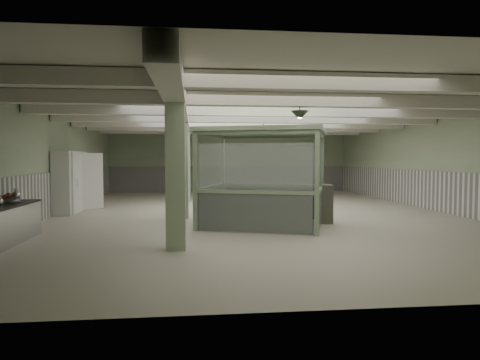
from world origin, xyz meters
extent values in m
plane|color=beige|center=(0.00, 0.00, 0.00)|extent=(20.00, 20.00, 0.00)
cube|color=beige|center=(0.00, 0.00, 3.60)|extent=(14.00, 20.00, 0.02)
cube|color=#A2B38F|center=(0.00, 10.00, 1.80)|extent=(14.00, 0.02, 3.60)
cube|color=#A2B38F|center=(0.00, -10.00, 1.80)|extent=(14.00, 0.02, 3.60)
cube|color=#A2B38F|center=(-7.00, 0.00, 1.80)|extent=(0.02, 20.00, 3.60)
cube|color=#A2B38F|center=(7.00, 0.00, 1.80)|extent=(0.02, 20.00, 3.60)
cube|color=white|center=(-6.97, 0.00, 0.75)|extent=(0.05, 19.90, 1.50)
cube|color=white|center=(6.97, 0.00, 0.75)|extent=(0.05, 19.90, 1.50)
cube|color=white|center=(0.00, 9.97, 0.75)|extent=(13.90, 0.05, 1.50)
cube|color=silver|center=(-2.50, 0.00, 3.38)|extent=(0.45, 19.90, 0.40)
cube|color=silver|center=(0.00, -7.50, 3.42)|extent=(13.90, 0.35, 0.32)
cube|color=silver|center=(0.00, -5.00, 3.42)|extent=(13.90, 0.35, 0.32)
cube|color=silver|center=(0.00, -2.50, 3.42)|extent=(13.90, 0.35, 0.32)
cube|color=silver|center=(0.00, 0.00, 3.42)|extent=(13.90, 0.35, 0.32)
cube|color=silver|center=(0.00, 2.50, 3.42)|extent=(13.90, 0.35, 0.32)
cube|color=silver|center=(0.00, 5.00, 3.42)|extent=(13.90, 0.35, 0.32)
cube|color=silver|center=(0.00, 7.50, 3.42)|extent=(13.90, 0.35, 0.32)
cube|color=#ABC49E|center=(-2.50, -6.00, 1.80)|extent=(0.42, 0.42, 3.60)
cube|color=#ABC49E|center=(-2.50, -1.00, 1.80)|extent=(0.42, 0.42, 3.60)
cube|color=#ABC49E|center=(-2.50, 4.00, 1.80)|extent=(0.42, 0.42, 3.60)
cube|color=#ABC49E|center=(-2.50, 8.00, 1.80)|extent=(0.42, 0.42, 3.60)
cone|color=#2C392B|center=(0.50, -5.00, 3.05)|extent=(0.44, 0.44, 0.22)
cone|color=#2C392B|center=(0.50, 0.50, 3.05)|extent=(0.44, 0.44, 0.22)
cone|color=#2C392B|center=(0.50, 5.50, 3.05)|extent=(0.44, 0.44, 0.22)
cube|color=silver|center=(-6.65, 1.00, 1.14)|extent=(0.62, 2.49, 2.29)
cube|color=silver|center=(-6.31, 0.43, 1.14)|extent=(0.06, 0.94, 2.19)
cube|color=silver|center=(-6.19, 1.68, 1.14)|extent=(0.75, 0.65, 2.19)
cube|color=silver|center=(-6.27, 0.43, 1.14)|extent=(0.02, 0.05, 0.30)
cube|color=silver|center=(-6.27, 1.57, 1.14)|extent=(0.02, 0.05, 0.30)
cube|color=gray|center=(-2.06, -3.67, 1.36)|extent=(0.15, 0.15, 2.73)
cube|color=gray|center=(-1.15, -1.10, 1.36)|extent=(0.15, 0.15, 2.73)
cube|color=gray|center=(1.02, -4.76, 1.36)|extent=(0.15, 0.15, 2.73)
cube|color=gray|center=(1.94, -2.19, 1.36)|extent=(0.15, 0.15, 2.73)
cube|color=gray|center=(-0.06, -2.93, 2.79)|extent=(4.32, 3.98, 0.12)
cube|color=silver|center=(-0.52, -4.21, 0.55)|extent=(2.92, 1.08, 1.05)
cube|color=silver|center=(-0.52, -4.21, 1.78)|extent=(2.92, 1.08, 1.22)
cube|color=silver|center=(0.39, -1.64, 0.55)|extent=(2.92, 1.08, 1.05)
cube|color=silver|center=(0.39, -1.64, 1.78)|extent=(2.92, 1.08, 1.22)
cube|color=silver|center=(-1.61, -2.38, 0.55)|extent=(0.90, 2.40, 1.05)
cube|color=silver|center=(-1.61, -2.38, 1.78)|extent=(0.90, 2.40, 1.22)
cube|color=silver|center=(1.48, -3.47, 0.55)|extent=(0.90, 2.40, 1.05)
cube|color=silver|center=(1.48, -3.47, 1.78)|extent=(0.90, 2.40, 1.22)
cube|color=#555748|center=(1.90, -2.66, 0.59)|extent=(0.41, 0.56, 1.18)
camera|label=1|loc=(-2.10, -15.37, 2.01)|focal=32.00mm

